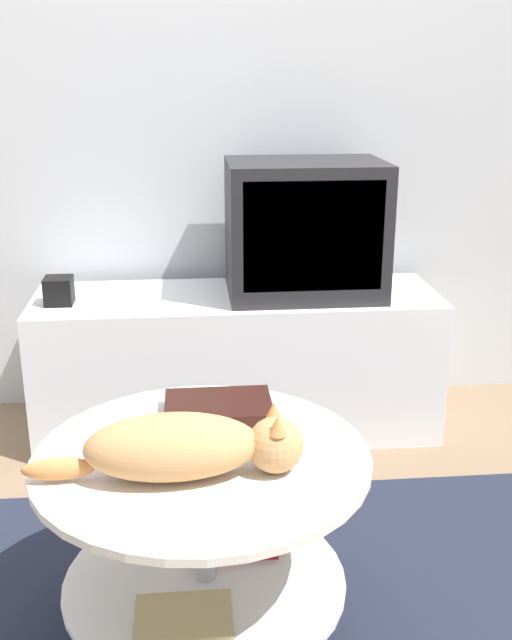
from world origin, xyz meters
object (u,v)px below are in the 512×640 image
(tv, at_px, (305,229))
(cat, at_px, (187,447))
(dvd_box, at_px, (218,409))
(speaker, at_px, (59,291))

(tv, distance_m, cat, 1.24)
(tv, xyz_separation_m, dvd_box, (-0.34, -0.90, -0.23))
(dvd_box, bearing_deg, tv, 69.32)
(speaker, height_order, cat, cat)
(tv, distance_m, speaker, 0.85)
(tv, relative_size, speaker, 5.74)
(speaker, bearing_deg, cat, -69.28)
(tv, bearing_deg, cat, -109.65)
(tv, xyz_separation_m, speaker, (-0.83, -0.05, -0.18))
(cat, bearing_deg, speaker, 109.92)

